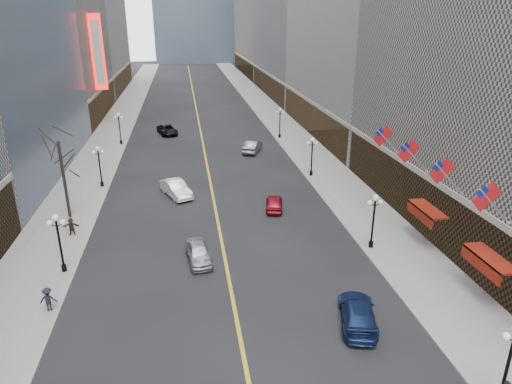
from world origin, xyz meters
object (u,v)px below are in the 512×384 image
object	(u,v)px
car_sb_mid	(274,203)
streetlamp_west_2	(99,162)
streetlamp_west_1	(59,237)
car_nb_near	(199,253)
car_nb_far	(167,130)
car_sb_near	(358,313)
streetlamp_east_0	(510,356)
streetlamp_east_2	(312,153)
streetlamp_west_3	(119,125)
streetlamp_east_3	(280,120)
streetlamp_east_1	(374,216)
car_nb_mid	(176,189)
car_sb_far	(253,146)

from	to	relation	value
car_sb_mid	streetlamp_west_2	bearing A→B (deg)	-15.37
streetlamp_west_1	car_nb_near	bearing A→B (deg)	0.94
car_nb_near	car_nb_far	world-z (taller)	car_nb_far
streetlamp_west_1	car_sb_near	world-z (taller)	streetlamp_west_1
streetlamp_east_0	streetlamp_east_2	distance (m)	34.00
streetlamp_west_1	streetlamp_west_2	xyz separation A→B (m)	(0.00, 18.00, 0.00)
streetlamp_east_2	car_nb_near	size ratio (longest dim) A/B	1.07
streetlamp_east_2	streetlamp_west_3	size ratio (longest dim) A/B	1.00
car_sb_near	streetlamp_west_1	bearing A→B (deg)	-10.46
streetlamp_east_3	streetlamp_west_1	distance (m)	43.05
streetlamp_west_3	car_sb_near	bearing A→B (deg)	-67.05
streetlamp_east_3	streetlamp_west_3	bearing A→B (deg)	180.00
streetlamp_west_1	car_sb_near	distance (m)	21.17
streetlamp_west_1	car_sb_near	size ratio (longest dim) A/B	0.89
streetlamp_east_3	streetlamp_west_2	xyz separation A→B (m)	(-23.60, -18.00, 0.00)
streetlamp_west_3	car_nb_near	bearing A→B (deg)	-74.71
streetlamp_east_2	streetlamp_east_3	distance (m)	18.00
streetlamp_east_3	streetlamp_east_0	bearing A→B (deg)	-90.00
streetlamp_west_2	streetlamp_west_3	xyz separation A→B (m)	(0.00, 18.00, 0.00)
streetlamp_east_2	car_sb_mid	distance (m)	11.01
streetlamp_west_3	streetlamp_east_0	bearing A→B (deg)	-65.59
streetlamp_west_2	car_sb_near	size ratio (longest dim) A/B	0.89
streetlamp_east_0	car_sb_near	size ratio (longest dim) A/B	0.89
streetlamp_east_2	streetlamp_west_2	size ratio (longest dim) A/B	1.00
car_nb_far	car_sb_mid	bearing A→B (deg)	-86.78
streetlamp_west_3	streetlamp_east_1	bearing A→B (deg)	-56.75
streetlamp_east_3	car_sb_near	bearing A→B (deg)	-95.78
streetlamp_west_2	car_nb_mid	world-z (taller)	streetlamp_west_2
streetlamp_west_3	car_nb_near	distance (m)	37.22
streetlamp_west_2	streetlamp_east_1	bearing A→B (deg)	-37.33
streetlamp_east_0	streetlamp_west_2	bearing A→B (deg)	124.77
streetlamp_west_3	streetlamp_west_2	bearing A→B (deg)	-90.00
streetlamp_east_2	streetlamp_west_1	size ratio (longest dim) A/B	1.00
streetlamp_east_3	car_nb_far	world-z (taller)	streetlamp_east_3
car_nb_near	streetlamp_east_1	bearing A→B (deg)	-6.64
streetlamp_east_0	streetlamp_west_3	bearing A→B (deg)	114.41
car_nb_near	car_sb_near	xyz separation A→B (m)	(9.25, -9.14, 0.02)
streetlamp_west_2	car_nb_mid	distance (m)	9.15
car_nb_mid	car_nb_far	world-z (taller)	car_nb_mid
streetlamp_east_3	car_sb_near	xyz separation A→B (m)	(-4.55, -44.98, -2.16)
streetlamp_east_0	car_sb_near	bearing A→B (deg)	122.94
car_nb_far	streetlamp_west_1	bearing A→B (deg)	-114.50
streetlamp_west_3	car_sb_far	bearing A→B (deg)	-20.12
streetlamp_east_1	streetlamp_east_2	size ratio (longest dim) A/B	1.00
streetlamp_east_2	streetlamp_west_3	distance (m)	29.68
streetlamp_east_1	car_sb_mid	size ratio (longest dim) A/B	1.13
car_nb_far	streetlamp_west_2	bearing A→B (deg)	-121.17
streetlamp_west_3	car_sb_near	size ratio (longest dim) A/B	0.89
streetlamp_east_0	streetlamp_east_2	size ratio (longest dim) A/B	1.00
car_nb_mid	car_sb_mid	distance (m)	10.67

